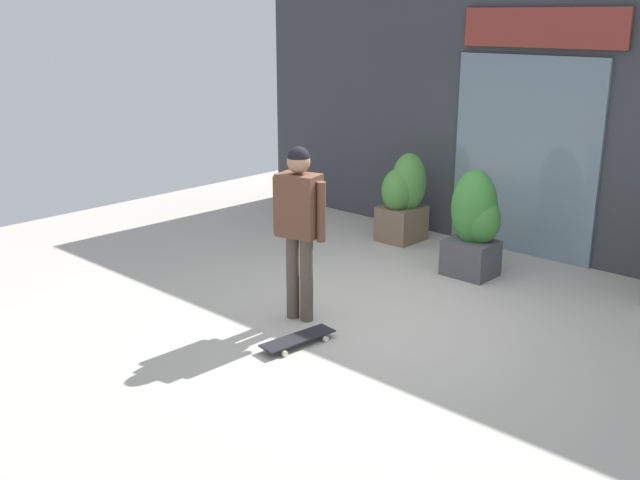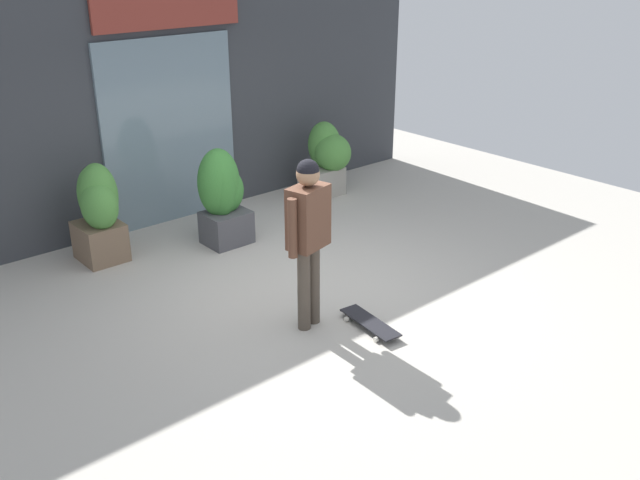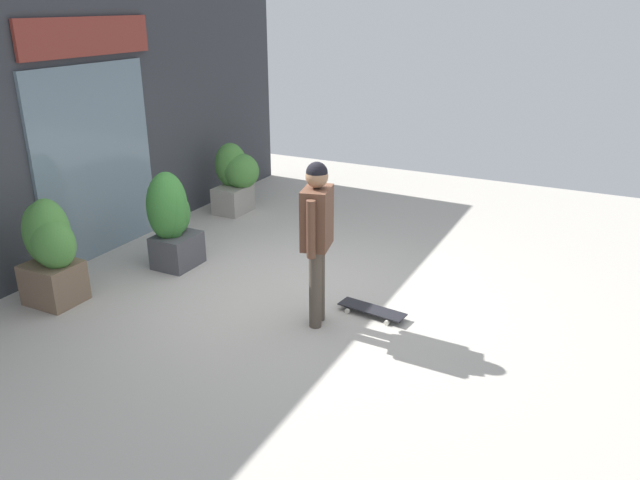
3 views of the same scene
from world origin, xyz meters
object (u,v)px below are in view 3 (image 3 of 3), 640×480
at_px(planter_box_left, 50,247).
at_px(planter_box_right, 171,217).
at_px(skateboarder, 317,228).
at_px(planter_box_mid, 235,176).
at_px(skateboard, 372,310).

height_order(planter_box_left, planter_box_right, planter_box_right).
xyz_separation_m(planter_box_left, planter_box_right, (1.40, -0.55, -0.00)).
bearing_deg(skateboarder, planter_box_left, -176.91).
bearing_deg(planter_box_left, planter_box_mid, 0.04).
relative_size(skateboard, planter_box_right, 0.62).
height_order(skateboarder, planter_box_right, skateboarder).
relative_size(skateboard, planter_box_left, 0.65).
relative_size(skateboarder, planter_box_mid, 1.60).
distance_m(skateboard, planter_box_right, 2.87).
relative_size(planter_box_left, planter_box_right, 0.96).
height_order(skateboarder, planter_box_mid, skateboarder).
distance_m(planter_box_left, planter_box_right, 1.50).
xyz_separation_m(planter_box_right, planter_box_mid, (2.25, 0.55, -0.08)).
relative_size(skateboarder, planter_box_left, 1.46).
distance_m(skateboard, planter_box_left, 3.63).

